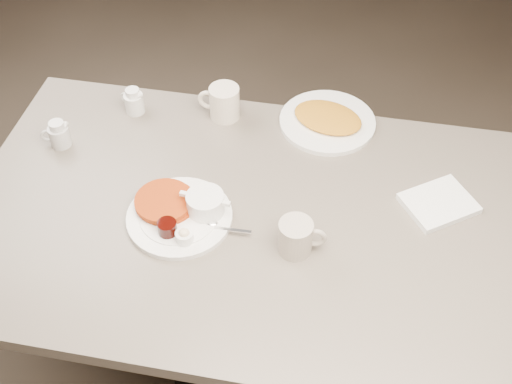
% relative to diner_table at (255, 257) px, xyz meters
% --- Properties ---
extents(diner_table, '(1.50, 0.90, 0.75)m').
position_rel_diner_table_xyz_m(diner_table, '(0.00, 0.00, 0.00)').
color(diner_table, slate).
rests_on(diner_table, ground).
extents(main_plate, '(0.34, 0.29, 0.07)m').
position_rel_diner_table_xyz_m(main_plate, '(-0.18, -0.04, 0.19)').
color(main_plate, white).
rests_on(main_plate, diner_table).
extents(coffee_mug_near, '(0.12, 0.09, 0.09)m').
position_rel_diner_table_xyz_m(coffee_mug_near, '(0.12, -0.08, 0.22)').
color(coffee_mug_near, '#BCB0A1').
rests_on(coffee_mug_near, diner_table).
extents(napkin, '(0.22, 0.21, 0.02)m').
position_rel_diner_table_xyz_m(napkin, '(0.46, 0.12, 0.18)').
color(napkin, white).
rests_on(napkin, diner_table).
extents(coffee_mug_far, '(0.13, 0.09, 0.10)m').
position_rel_diner_table_xyz_m(coffee_mug_far, '(-0.16, 0.37, 0.22)').
color(coffee_mug_far, white).
rests_on(coffee_mug_far, diner_table).
extents(creamer_left, '(0.08, 0.06, 0.08)m').
position_rel_diner_table_xyz_m(creamer_left, '(-0.59, 0.16, 0.21)').
color(creamer_left, silver).
rests_on(creamer_left, diner_table).
extents(creamer_right, '(0.08, 0.06, 0.08)m').
position_rel_diner_table_xyz_m(creamer_right, '(-0.43, 0.34, 0.21)').
color(creamer_right, white).
rests_on(creamer_right, diner_table).
extents(hash_plate, '(0.35, 0.35, 0.04)m').
position_rel_diner_table_xyz_m(hash_plate, '(0.14, 0.39, 0.18)').
color(hash_plate, white).
rests_on(hash_plate, diner_table).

